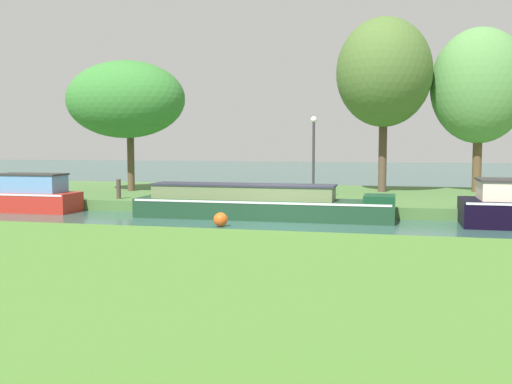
{
  "coord_description": "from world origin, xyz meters",
  "views": [
    {
      "loc": [
        3.63,
        -18.2,
        2.58
      ],
      "look_at": [
        -1.0,
        1.2,
        0.9
      ],
      "focal_mm": 41.46,
      "sensor_mm": 36.0,
      "label": 1
    }
  ],
  "objects_px": {
    "willow_tree_left": "(125,100)",
    "willow_tree_centre": "(384,73)",
    "forest_barge": "(259,203)",
    "red_narrowboat": "(27,196)",
    "willow_tree_right": "(479,86)",
    "lamp_post": "(314,148)",
    "mooring_post_near": "(119,189)",
    "channel_buoy": "(221,219)"
  },
  "relations": [
    {
      "from": "willow_tree_left",
      "to": "mooring_post_near",
      "type": "height_order",
      "value": "willow_tree_left"
    },
    {
      "from": "willow_tree_right",
      "to": "mooring_post_near",
      "type": "height_order",
      "value": "willow_tree_right"
    },
    {
      "from": "channel_buoy",
      "to": "forest_barge",
      "type": "bearing_deg",
      "value": 71.86
    },
    {
      "from": "willow_tree_right",
      "to": "lamp_post",
      "type": "distance_m",
      "value": 8.7
    },
    {
      "from": "forest_barge",
      "to": "willow_tree_right",
      "type": "relative_size",
      "value": 1.23
    },
    {
      "from": "willow_tree_right",
      "to": "willow_tree_left",
      "type": "bearing_deg",
      "value": -167.14
    },
    {
      "from": "red_narrowboat",
      "to": "willow_tree_centre",
      "type": "bearing_deg",
      "value": 29.08
    },
    {
      "from": "forest_barge",
      "to": "lamp_post",
      "type": "relative_size",
      "value": 2.78
    },
    {
      "from": "willow_tree_left",
      "to": "willow_tree_centre",
      "type": "distance_m",
      "value": 11.36
    },
    {
      "from": "channel_buoy",
      "to": "red_narrowboat",
      "type": "bearing_deg",
      "value": 165.2
    },
    {
      "from": "mooring_post_near",
      "to": "willow_tree_centre",
      "type": "bearing_deg",
      "value": 29.54
    },
    {
      "from": "willow_tree_left",
      "to": "willow_tree_right",
      "type": "bearing_deg",
      "value": 12.86
    },
    {
      "from": "mooring_post_near",
      "to": "channel_buoy",
      "type": "bearing_deg",
      "value": -35.27
    },
    {
      "from": "forest_barge",
      "to": "willow_tree_centre",
      "type": "distance_m",
      "value": 9.58
    },
    {
      "from": "channel_buoy",
      "to": "lamp_post",
      "type": "bearing_deg",
      "value": 67.51
    },
    {
      "from": "lamp_post",
      "to": "mooring_post_near",
      "type": "bearing_deg",
      "value": -168.91
    },
    {
      "from": "forest_barge",
      "to": "red_narrowboat",
      "type": "distance_m",
      "value": 8.92
    },
    {
      "from": "willow_tree_right",
      "to": "red_narrowboat",
      "type": "bearing_deg",
      "value": -154.34
    },
    {
      "from": "forest_barge",
      "to": "red_narrowboat",
      "type": "xyz_separation_m",
      "value": [
        -8.92,
        0.0,
        0.07
      ]
    },
    {
      "from": "lamp_post",
      "to": "forest_barge",
      "type": "bearing_deg",
      "value": -115.49
    },
    {
      "from": "lamp_post",
      "to": "channel_buoy",
      "type": "relative_size",
      "value": 7.24
    },
    {
      "from": "willow_tree_left",
      "to": "forest_barge",
      "type": "bearing_deg",
      "value": -33.17
    },
    {
      "from": "willow_tree_right",
      "to": "channel_buoy",
      "type": "bearing_deg",
      "value": -130.13
    },
    {
      "from": "red_narrowboat",
      "to": "willow_tree_right",
      "type": "relative_size",
      "value": 0.56
    },
    {
      "from": "forest_barge",
      "to": "red_narrowboat",
      "type": "height_order",
      "value": "red_narrowboat"
    },
    {
      "from": "willow_tree_centre",
      "to": "willow_tree_left",
      "type": "bearing_deg",
      "value": -167.38
    },
    {
      "from": "mooring_post_near",
      "to": "forest_barge",
      "type": "bearing_deg",
      "value": -14.52
    },
    {
      "from": "red_narrowboat",
      "to": "willow_tree_centre",
      "type": "distance_m",
      "value": 15.5
    },
    {
      "from": "mooring_post_near",
      "to": "channel_buoy",
      "type": "relative_size",
      "value": 1.72
    },
    {
      "from": "lamp_post",
      "to": "channel_buoy",
      "type": "bearing_deg",
      "value": -112.49
    },
    {
      "from": "willow_tree_centre",
      "to": "willow_tree_right",
      "type": "bearing_deg",
      "value": 13.52
    },
    {
      "from": "red_narrowboat",
      "to": "willow_tree_centre",
      "type": "xyz_separation_m",
      "value": [
        12.82,
        7.13,
        5.0
      ]
    },
    {
      "from": "willow_tree_left",
      "to": "willow_tree_centre",
      "type": "height_order",
      "value": "willow_tree_centre"
    },
    {
      "from": "willow_tree_centre",
      "to": "willow_tree_right",
      "type": "height_order",
      "value": "willow_tree_centre"
    },
    {
      "from": "willow_tree_centre",
      "to": "lamp_post",
      "type": "relative_size",
      "value": 2.39
    },
    {
      "from": "willow_tree_centre",
      "to": "lamp_post",
      "type": "bearing_deg",
      "value": -120.86
    },
    {
      "from": "willow_tree_left",
      "to": "willow_tree_centre",
      "type": "bearing_deg",
      "value": 12.62
    },
    {
      "from": "willow_tree_left",
      "to": "channel_buoy",
      "type": "xyz_separation_m",
      "value": [
        6.42,
        -6.83,
        -4.22
      ]
    },
    {
      "from": "willow_tree_centre",
      "to": "channel_buoy",
      "type": "bearing_deg",
      "value": -116.37
    },
    {
      "from": "lamp_post",
      "to": "red_narrowboat",
      "type": "bearing_deg",
      "value": -163.88
    },
    {
      "from": "willow_tree_right",
      "to": "channel_buoy",
      "type": "distance_m",
      "value": 14.27
    },
    {
      "from": "forest_barge",
      "to": "lamp_post",
      "type": "xyz_separation_m",
      "value": [
        1.43,
        2.99,
        1.85
      ]
    }
  ]
}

